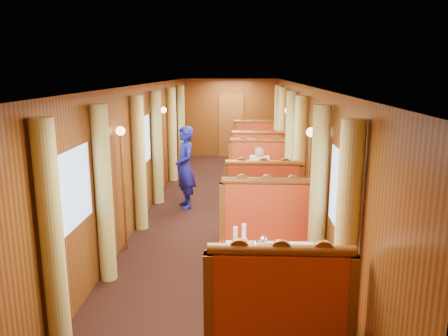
# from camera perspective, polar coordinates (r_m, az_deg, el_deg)

# --- Properties ---
(floor) EXTENTS (3.00, 12.00, 0.01)m
(floor) POSITION_cam_1_polar(r_m,az_deg,el_deg) (8.55, -0.36, -6.16)
(floor) COLOR black
(floor) RESTS_ON ground
(ceiling) EXTENTS (3.00, 12.00, 0.01)m
(ceiling) POSITION_cam_1_polar(r_m,az_deg,el_deg) (8.10, -0.38, 10.83)
(ceiling) COLOR silver
(ceiling) RESTS_ON wall_left
(wall_far) EXTENTS (3.00, 0.01, 2.50)m
(wall_far) POSITION_cam_1_polar(r_m,az_deg,el_deg) (14.17, 0.93, 6.54)
(wall_far) COLOR brown
(wall_far) RESTS_ON floor
(wall_left) EXTENTS (0.01, 12.00, 2.50)m
(wall_left) POSITION_cam_1_polar(r_m,az_deg,el_deg) (8.45, -10.59, 2.16)
(wall_left) COLOR brown
(wall_left) RESTS_ON floor
(wall_right) EXTENTS (0.01, 12.00, 2.50)m
(wall_right) POSITION_cam_1_polar(r_m,az_deg,el_deg) (8.29, 10.04, 1.98)
(wall_right) COLOR brown
(wall_right) RESTS_ON floor
(doorway_far) EXTENTS (0.80, 0.04, 2.00)m
(doorway_far) POSITION_cam_1_polar(r_m,az_deg,el_deg) (14.17, 0.92, 5.52)
(doorway_far) COLOR brown
(doorway_far) RESTS_ON floor
(table_near) EXTENTS (1.05, 0.72, 0.75)m
(table_near) POSITION_cam_1_polar(r_m,az_deg,el_deg) (5.18, 6.10, -14.82)
(table_near) COLOR white
(table_near) RESTS_ON floor
(banquette_near_fwd) EXTENTS (1.30, 0.55, 1.34)m
(banquette_near_fwd) POSITION_cam_1_polar(r_m,az_deg,el_deg) (4.28, 6.94, -20.51)
(banquette_near_fwd) COLOR #AE1913
(banquette_near_fwd) RESTS_ON floor
(banquette_near_aft) EXTENTS (1.30, 0.55, 1.34)m
(banquette_near_aft) POSITION_cam_1_polar(r_m,az_deg,el_deg) (6.07, 5.56, -10.00)
(banquette_near_aft) COLOR #AE1913
(banquette_near_aft) RESTS_ON floor
(table_mid) EXTENTS (1.05, 0.72, 0.75)m
(table_mid) POSITION_cam_1_polar(r_m,az_deg,el_deg) (8.44, 4.74, -3.80)
(table_mid) COLOR white
(table_mid) RESTS_ON floor
(banquette_mid_fwd) EXTENTS (1.30, 0.55, 1.34)m
(banquette_mid_fwd) POSITION_cam_1_polar(r_m,az_deg,el_deg) (7.45, 5.02, -5.65)
(banquette_mid_fwd) COLOR #AE1913
(banquette_mid_fwd) RESTS_ON floor
(banquette_mid_aft) EXTENTS (1.30, 0.55, 1.34)m
(banquette_mid_aft) POSITION_cam_1_polar(r_m,az_deg,el_deg) (9.40, 4.54, -1.77)
(banquette_mid_aft) COLOR #AE1913
(banquette_mid_aft) RESTS_ON floor
(table_far) EXTENTS (1.05, 0.72, 0.75)m
(table_far) POSITION_cam_1_polar(r_m,az_deg,el_deg) (11.83, 4.17, 1.00)
(table_far) COLOR white
(table_far) RESTS_ON floor
(banquette_far_fwd) EXTENTS (1.30, 0.55, 1.34)m
(banquette_far_fwd) POSITION_cam_1_polar(r_m,az_deg,el_deg) (10.83, 4.31, 0.17)
(banquette_far_fwd) COLOR #AE1913
(banquette_far_fwd) RESTS_ON floor
(banquette_far_aft) EXTENTS (1.30, 0.55, 1.34)m
(banquette_far_aft) POSITION_cam_1_polar(r_m,az_deg,el_deg) (12.82, 4.07, 2.13)
(banquette_far_aft) COLOR #AE1913
(banquette_far_aft) RESTS_ON floor
(tea_tray) EXTENTS (0.38, 0.32, 0.01)m
(tea_tray) POSITION_cam_1_polar(r_m,az_deg,el_deg) (4.97, 4.77, -11.10)
(tea_tray) COLOR silver
(tea_tray) RESTS_ON table_near
(teapot_left) EXTENTS (0.19, 0.15, 0.15)m
(teapot_left) POSITION_cam_1_polar(r_m,az_deg,el_deg) (4.87, 4.16, -10.81)
(teapot_left) COLOR silver
(teapot_left) RESTS_ON tea_tray
(teapot_right) EXTENTS (0.18, 0.15, 0.13)m
(teapot_right) POSITION_cam_1_polar(r_m,az_deg,el_deg) (4.90, 6.06, -10.81)
(teapot_right) COLOR silver
(teapot_right) RESTS_ON tea_tray
(teapot_back) EXTENTS (0.18, 0.14, 0.14)m
(teapot_back) POSITION_cam_1_polar(r_m,az_deg,el_deg) (5.03, 5.16, -10.06)
(teapot_back) COLOR silver
(teapot_back) RESTS_ON tea_tray
(fruit_plate) EXTENTS (0.20, 0.20, 0.05)m
(fruit_plate) POSITION_cam_1_polar(r_m,az_deg,el_deg) (4.95, 9.42, -11.19)
(fruit_plate) COLOR white
(fruit_plate) RESTS_ON table_near
(cup_inboard) EXTENTS (0.08, 0.08, 0.26)m
(cup_inboard) POSITION_cam_1_polar(r_m,az_deg,el_deg) (5.06, 1.48, -9.40)
(cup_inboard) COLOR white
(cup_inboard) RESTS_ON table_near
(cup_outboard) EXTENTS (0.08, 0.08, 0.26)m
(cup_outboard) POSITION_cam_1_polar(r_m,az_deg,el_deg) (5.16, 2.63, -8.98)
(cup_outboard) COLOR white
(cup_outboard) RESTS_ON table_near
(rose_vase_mid) EXTENTS (0.06, 0.06, 0.36)m
(rose_vase_mid) POSITION_cam_1_polar(r_m,az_deg,el_deg) (8.33, 4.79, -0.09)
(rose_vase_mid) COLOR silver
(rose_vase_mid) RESTS_ON table_mid
(rose_vase_far) EXTENTS (0.06, 0.06, 0.36)m
(rose_vase_far) POSITION_cam_1_polar(r_m,az_deg,el_deg) (11.76, 4.14, 3.67)
(rose_vase_far) COLOR silver
(rose_vase_far) RESTS_ON table_far
(window_left_near) EXTENTS (0.01, 1.20, 0.90)m
(window_left_near) POSITION_cam_1_polar(r_m,az_deg,el_deg) (5.14, -19.35, -2.82)
(window_left_near) COLOR #8AADDA
(window_left_near) RESTS_ON wall_left
(curtain_left_near_a) EXTENTS (0.22, 0.22, 2.35)m
(curtain_left_near_a) POSITION_cam_1_polar(r_m,az_deg,el_deg) (4.50, -21.53, -8.85)
(curtain_left_near_a) COLOR #C9BE67
(curtain_left_near_a) RESTS_ON floor
(curtain_left_near_b) EXTENTS (0.22, 0.22, 2.35)m
(curtain_left_near_b) POSITION_cam_1_polar(r_m,az_deg,el_deg) (5.88, -15.41, -3.42)
(curtain_left_near_b) COLOR #C9BE67
(curtain_left_near_b) RESTS_ON floor
(window_right_near) EXTENTS (0.01, 1.20, 0.90)m
(window_right_near) POSITION_cam_1_polar(r_m,az_deg,el_deg) (4.88, 15.05, -3.32)
(window_right_near) COLOR #8AADDA
(window_right_near) RESTS_ON wall_right
(curtain_right_near_a) EXTENTS (0.22, 0.22, 2.35)m
(curtain_right_near_a) POSITION_cam_1_polar(r_m,az_deg,el_deg) (4.23, 15.65, -9.82)
(curtain_right_near_a) COLOR #C9BE67
(curtain_right_near_a) RESTS_ON floor
(curtain_right_near_b) EXTENTS (0.22, 0.22, 2.35)m
(curtain_right_near_b) POSITION_cam_1_polar(r_m,az_deg,el_deg) (5.67, 12.21, -3.84)
(curtain_right_near_b) COLOR #C9BE67
(curtain_right_near_b) RESTS_ON floor
(window_left_mid) EXTENTS (0.01, 1.20, 0.90)m
(window_left_mid) POSITION_cam_1_polar(r_m,az_deg,el_deg) (8.41, -10.54, 3.50)
(window_left_mid) COLOR #8AADDA
(window_left_mid) RESTS_ON wall_left
(curtain_left_mid_a) EXTENTS (0.22, 0.22, 2.35)m
(curtain_left_mid_a) POSITION_cam_1_polar(r_m,az_deg,el_deg) (7.69, -11.00, 0.54)
(curtain_left_mid_a) COLOR #C9BE67
(curtain_left_mid_a) RESTS_ON floor
(curtain_left_mid_b) EXTENTS (0.22, 0.22, 2.35)m
(curtain_left_mid_b) POSITION_cam_1_polar(r_m,az_deg,el_deg) (9.19, -8.74, 2.58)
(curtain_left_mid_b) COLOR #C9BE67
(curtain_left_mid_b) RESTS_ON floor
(window_right_mid) EXTENTS (0.01, 1.20, 0.90)m
(window_right_mid) POSITION_cam_1_polar(r_m,az_deg,el_deg) (8.26, 9.99, 3.35)
(window_right_mid) COLOR #8AADDA
(window_right_mid) RESTS_ON wall_right
(curtain_right_mid_a) EXTENTS (0.22, 0.22, 2.35)m
(curtain_right_mid_a) POSITION_cam_1_polar(r_m,az_deg,el_deg) (7.53, 9.85, 0.34)
(curtain_right_mid_a) COLOR #C9BE67
(curtain_right_mid_a) RESTS_ON floor
(curtain_right_mid_b) EXTENTS (0.22, 0.22, 2.35)m
(curtain_right_mid_b) POSITION_cam_1_polar(r_m,az_deg,el_deg) (9.06, 8.66, 2.44)
(curtain_right_mid_b) COLOR #C9BE67
(curtain_right_mid_b) RESTS_ON floor
(window_left_far) EXTENTS (0.01, 1.20, 0.90)m
(window_left_far) POSITION_cam_1_polar(r_m,az_deg,el_deg) (11.82, -6.71, 6.21)
(window_left_far) COLOR #8AADDA
(window_left_far) RESTS_ON wall_left
(curtain_left_far_a) EXTENTS (0.22, 0.22, 2.35)m
(curtain_left_far_a) POSITION_cam_1_polar(r_m,az_deg,el_deg) (11.07, -6.78, 4.34)
(curtain_left_far_a) COLOR #C9BE67
(curtain_left_far_a) RESTS_ON floor
(curtain_left_far_b) EXTENTS (0.22, 0.22, 2.35)m
(curtain_left_far_b) POSITION_cam_1_polar(r_m,az_deg,el_deg) (12.60, -5.63, 5.37)
(curtain_left_far_b) COLOR #C9BE67
(curtain_left_far_b) RESTS_ON floor
(window_right_far) EXTENTS (0.01, 1.20, 0.90)m
(window_right_far) POSITION_cam_1_polar(r_m,az_deg,el_deg) (11.71, 7.88, 6.12)
(window_right_far) COLOR #8AADDA
(window_right_far) RESTS_ON wall_right
(curtain_right_far_a) EXTENTS (0.22, 0.22, 2.35)m
(curtain_right_far_a) POSITION_cam_1_polar(r_m,az_deg,el_deg) (10.96, 7.64, 4.24)
(curtain_right_far_a) COLOR #C9BE67
(curtain_right_far_a) RESTS_ON floor
(curtain_right_far_b) EXTENTS (0.22, 0.22, 2.35)m
(curtain_right_far_b) POSITION_cam_1_polar(r_m,az_deg,el_deg) (12.50, 7.04, 5.28)
(curtain_right_far_b) COLOR #C9BE67
(curtain_right_far_b) RESTS_ON floor
(sconce_left_fore) EXTENTS (0.14, 0.14, 1.95)m
(sconce_left_fore) POSITION_cam_1_polar(r_m,az_deg,el_deg) (6.74, -13.16, 0.56)
(sconce_left_fore) COLOR #BF8C3F
(sconce_left_fore) RESTS_ON floor
(sconce_right_fore) EXTENTS (0.14, 0.14, 1.95)m
(sconce_right_fore) POSITION_cam_1_polar(r_m,az_deg,el_deg) (6.55, 11.11, 0.32)
(sconce_right_fore) COLOR #BF8C3F
(sconce_right_fore) RESTS_ON floor
(sconce_left_aft) EXTENTS (0.14, 0.14, 1.95)m
(sconce_left_aft) POSITION_cam_1_polar(r_m,az_deg,el_deg) (10.10, -7.82, 4.72)
(sconce_left_aft) COLOR #BF8C3F
(sconce_left_aft) RESTS_ON floor
(sconce_right_aft) EXTENTS (0.14, 0.14, 1.95)m
(sconce_right_aft) POSITION_cam_1_polar(r_m,az_deg,el_deg) (9.98, 8.25, 4.61)
(sconce_right_aft) COLOR #BF8C3F
(sconce_right_aft) RESTS_ON floor
(steward) EXTENTS (0.61, 0.72, 1.67)m
(steward) POSITION_cam_1_polar(r_m,az_deg,el_deg) (8.85, -5.10, 0.06)
(steward) COLOR navy
(steward) RESTS_ON floor
(passenger) EXTENTS (0.40, 0.44, 0.76)m
(passenger) POSITION_cam_1_polar(r_m,az_deg,el_deg) (9.06, 4.63, -0.24)
(passenger) COLOR beige
(passenger) RESTS_ON banquette_mid_aft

